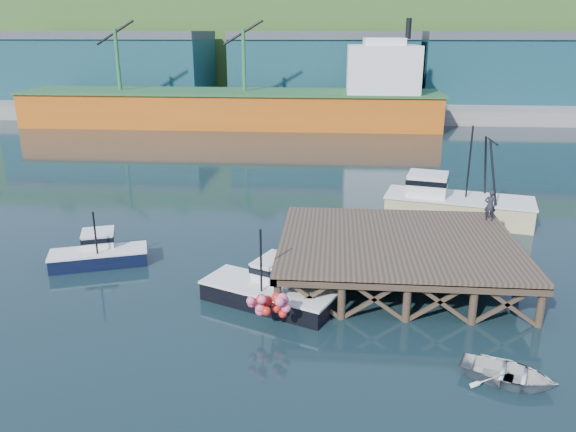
# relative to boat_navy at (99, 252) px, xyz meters

# --- Properties ---
(ground) EXTENTS (300.00, 300.00, 0.00)m
(ground) POSITION_rel_boat_navy_xyz_m (10.64, -0.47, -0.65)
(ground) COLOR black
(ground) RESTS_ON ground
(wharf) EXTENTS (12.00, 10.00, 2.62)m
(wharf) POSITION_rel_boat_navy_xyz_m (16.14, -0.66, 1.29)
(wharf) COLOR brown
(wharf) RESTS_ON ground
(far_quay) EXTENTS (160.00, 40.00, 2.00)m
(far_quay) POSITION_rel_boat_navy_xyz_m (10.64, 69.53, 0.35)
(far_quay) COLOR gray
(far_quay) RESTS_ON ground
(warehouse_left) EXTENTS (32.00, 16.00, 9.00)m
(warehouse_left) POSITION_rel_boat_navy_xyz_m (-24.36, 64.53, 5.85)
(warehouse_left) COLOR #184550
(warehouse_left) RESTS_ON far_quay
(warehouse_mid) EXTENTS (28.00, 16.00, 9.00)m
(warehouse_mid) POSITION_rel_boat_navy_xyz_m (10.64, 64.53, 5.85)
(warehouse_mid) COLOR #184550
(warehouse_mid) RESTS_ON far_quay
(warehouse_right) EXTENTS (30.00, 16.00, 9.00)m
(warehouse_right) POSITION_rel_boat_navy_xyz_m (40.64, 64.53, 5.85)
(warehouse_right) COLOR #184550
(warehouse_right) RESTS_ON far_quay
(cargo_ship) EXTENTS (55.50, 10.00, 13.75)m
(cargo_ship) POSITION_rel_boat_navy_xyz_m (2.18, 47.53, 2.66)
(cargo_ship) COLOR #CE5D13
(cargo_ship) RESTS_ON ground
(hillside) EXTENTS (220.00, 50.00, 22.00)m
(hillside) POSITION_rel_boat_navy_xyz_m (10.64, 99.53, 10.35)
(hillside) COLOR #2D511E
(hillside) RESTS_ON ground
(boat_navy) EXTENTS (5.47, 3.70, 3.22)m
(boat_navy) POSITION_rel_boat_navy_xyz_m (0.00, 0.00, 0.00)
(boat_navy) COLOR black
(boat_navy) RESTS_ON ground
(boat_black) EXTENTS (6.79, 5.66, 3.95)m
(boat_black) POSITION_rel_boat_navy_xyz_m (10.02, -3.84, 0.08)
(boat_black) COLOR black
(boat_black) RESTS_ON ground
(trawler) EXTENTS (10.16, 5.64, 6.44)m
(trawler) POSITION_rel_boat_navy_xyz_m (21.01, 9.28, 0.68)
(trawler) COLOR #CEC185
(trawler) RESTS_ON ground
(dinghy) EXTENTS (4.03, 3.53, 0.69)m
(dinghy) POSITION_rel_boat_navy_xyz_m (19.35, -9.45, -0.30)
(dinghy) COLOR silver
(dinghy) RESTS_ON ground
(dockworker) EXTENTS (0.68, 0.49, 1.73)m
(dockworker) POSITION_rel_boat_navy_xyz_m (21.52, 2.99, 2.34)
(dockworker) COLOR black
(dockworker) RESTS_ON wharf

